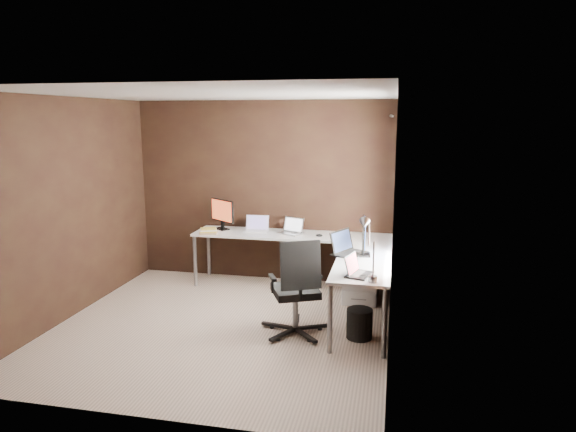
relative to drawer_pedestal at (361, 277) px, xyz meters
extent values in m
cube|color=beige|center=(-1.43, -1.15, -0.30)|extent=(3.60, 3.60, 0.00)
cube|color=white|center=(-1.43, -1.15, 2.20)|extent=(3.60, 3.60, 0.00)
cube|color=black|center=(-1.43, 0.65, 0.95)|extent=(3.60, 0.00, 2.50)
cube|color=black|center=(-1.43, -2.95, 0.95)|extent=(3.60, 0.00, 2.50)
cube|color=black|center=(-3.23, -1.15, 0.95)|extent=(0.00, 3.60, 2.50)
cube|color=black|center=(0.37, -1.15, 0.95)|extent=(0.00, 3.60, 2.50)
cube|color=white|center=(0.36, -0.80, 1.15)|extent=(0.00, 1.00, 1.30)
cube|color=orange|center=(0.32, -1.53, 0.95)|extent=(0.01, 0.35, 2.00)
cube|color=orange|center=(0.32, -0.08, 0.95)|extent=(0.01, 0.35, 2.00)
cylinder|color=slate|center=(0.32, -0.80, 1.98)|extent=(0.02, 1.90, 0.02)
cube|color=silver|center=(-0.96, 0.35, 0.41)|extent=(2.65, 0.60, 0.03)
cube|color=silver|center=(0.07, -0.78, 0.41)|extent=(0.60, 1.65, 0.03)
cylinder|color=slate|center=(-2.24, 0.09, 0.05)|extent=(0.05, 0.05, 0.70)
cylinder|color=slate|center=(-2.24, 0.61, 0.05)|extent=(0.05, 0.05, 0.70)
cylinder|color=slate|center=(-0.19, -1.56, 0.05)|extent=(0.05, 0.05, 0.70)
cylinder|color=slate|center=(0.33, -1.56, 0.05)|extent=(0.05, 0.05, 0.70)
cylinder|color=slate|center=(0.33, 0.61, 0.05)|extent=(0.05, 0.05, 0.70)
cube|color=silver|center=(0.00, 0.00, 0.00)|extent=(0.42, 0.50, 0.60)
cube|color=black|center=(-1.97, 0.44, 0.44)|extent=(0.25, 0.23, 0.01)
cube|color=black|center=(-1.96, 0.45, 0.49)|extent=(0.06, 0.05, 0.10)
cube|color=black|center=(-1.96, 0.45, 0.70)|extent=(0.41, 0.30, 0.31)
cube|color=#C3461E|center=(-1.97, 0.44, 0.70)|extent=(0.37, 0.27, 0.28)
cube|color=black|center=(0.07, -0.55, 0.44)|extent=(0.14, 0.20, 0.01)
cube|color=black|center=(0.05, -0.55, 0.49)|extent=(0.03, 0.05, 0.09)
cube|color=black|center=(0.05, -0.55, 0.69)|extent=(0.06, 0.51, 0.32)
cube|color=#2348AF|center=(0.07, -0.55, 0.69)|extent=(0.04, 0.48, 0.29)
cube|color=silver|center=(-1.46, 0.39, 0.44)|extent=(0.33, 0.24, 0.02)
cube|color=silver|center=(-1.46, 0.47, 0.54)|extent=(0.32, 0.08, 0.20)
cube|color=#5D5187|center=(-1.46, 0.46, 0.54)|extent=(0.28, 0.07, 0.17)
cube|color=silver|center=(-0.98, 0.36, 0.44)|extent=(0.37, 0.32, 0.02)
cube|color=silver|center=(-0.95, 0.44, 0.54)|extent=(0.31, 0.18, 0.19)
cube|color=white|center=(-0.95, 0.43, 0.54)|extent=(0.27, 0.15, 0.17)
cube|color=black|center=(-0.10, -0.52, 0.44)|extent=(0.43, 0.49, 0.02)
cube|color=black|center=(-0.20, -0.48, 0.57)|extent=(0.25, 0.39, 0.25)
cube|color=#17213A|center=(-0.19, -0.48, 0.57)|extent=(0.21, 0.34, 0.21)
cube|color=black|center=(0.07, -1.31, 0.44)|extent=(0.28, 0.35, 0.02)
cube|color=black|center=(-0.01, -1.29, 0.54)|extent=(0.13, 0.31, 0.19)
cube|color=#B74655|center=(-0.01, -1.29, 0.54)|extent=(0.11, 0.27, 0.16)
cube|color=#957750|center=(-2.06, 0.15, 0.44)|extent=(0.26, 0.23, 0.02)
cube|color=gold|center=(-2.06, 0.15, 0.46)|extent=(0.25, 0.22, 0.02)
cube|color=silver|center=(-2.06, 0.15, 0.48)|extent=(0.27, 0.24, 0.02)
cube|color=gold|center=(-2.06, 0.15, 0.50)|extent=(0.25, 0.23, 0.01)
ellipsoid|color=black|center=(-2.04, 0.18, 0.45)|extent=(0.08, 0.06, 0.03)
ellipsoid|color=black|center=(-0.57, 0.26, 0.45)|extent=(0.10, 0.08, 0.04)
cylinder|color=slate|center=(0.21, -1.50, 0.46)|extent=(0.08, 0.08, 0.06)
cylinder|color=slate|center=(0.21, -1.50, 0.66)|extent=(0.02, 0.02, 0.33)
cylinder|color=slate|center=(0.16, -1.47, 0.89)|extent=(0.02, 0.18, 0.25)
cone|color=slate|center=(0.11, -1.40, 0.97)|extent=(0.10, 0.13, 0.14)
cylinder|color=slate|center=(-0.61, -1.15, -0.05)|extent=(0.06, 0.06, 0.37)
cube|color=black|center=(-0.61, -1.15, 0.16)|extent=(0.60, 0.60, 0.08)
cube|color=black|center=(-0.52, -1.34, 0.51)|extent=(0.42, 0.28, 0.49)
cylinder|color=black|center=(0.07, -1.15, -0.14)|extent=(0.36, 0.36, 0.31)
camera|label=1|loc=(0.37, -6.22, 1.97)|focal=32.00mm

